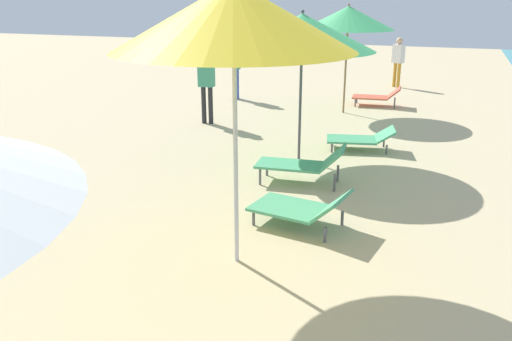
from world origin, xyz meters
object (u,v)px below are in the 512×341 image
(umbrella_fifth, at_px, (302,32))
(person_walking_near, at_px, (237,61))
(umbrella_fourth, at_px, (234,17))
(lounger_farthest_shoreside, at_px, (377,96))
(person_walking_mid, at_px, (398,57))
(person_walking_far, at_px, (206,77))
(umbrella_farthest, at_px, (348,18))
(lounger_fifth_inland, at_px, (302,163))
(lounger_fourth_shoreside, at_px, (301,207))
(lounger_fifth_shoreside, at_px, (361,138))

(umbrella_fifth, relative_size, person_walking_near, 1.49)
(umbrella_fourth, height_order, lounger_farthest_shoreside, umbrella_fourth)
(person_walking_mid, height_order, person_walking_far, person_walking_far)
(umbrella_farthest, bearing_deg, lounger_fifth_inland, -85.16)
(umbrella_fifth, relative_size, lounger_fifth_inland, 1.83)
(umbrella_farthest, bearing_deg, person_walking_mid, 79.73)
(lounger_fourth_shoreside, relative_size, person_walking_far, 0.76)
(umbrella_fourth, bearing_deg, person_walking_near, 112.61)
(umbrella_fifth, relative_size, lounger_fifth_shoreside, 1.89)
(lounger_farthest_shoreside, distance_m, person_walking_near, 4.11)
(lounger_farthest_shoreside, bearing_deg, person_walking_mid, -97.68)
(lounger_fourth_shoreside, bearing_deg, lounger_fifth_inland, -65.41)
(lounger_fifth_shoreside, distance_m, person_walking_far, 4.03)
(lounger_fourth_shoreside, height_order, person_walking_far, person_walking_far)
(lounger_fifth_inland, height_order, person_walking_near, person_walking_near)
(lounger_fifth_inland, xyz_separation_m, person_walking_far, (-3.26, 3.25, 0.75))
(person_walking_far, bearing_deg, person_walking_near, -177.20)
(person_walking_near, bearing_deg, lounger_fifth_shoreside, 117.95)
(lounger_fifth_inland, distance_m, lounger_farthest_shoreside, 6.76)
(lounger_fourth_shoreside, distance_m, lounger_fifth_inland, 1.65)
(lounger_fifth_shoreside, distance_m, person_walking_mid, 7.88)
(person_walking_far, bearing_deg, lounger_fifth_inland, 38.24)
(lounger_fifth_inland, bearing_deg, person_walking_near, -65.07)
(lounger_fourth_shoreside, xyz_separation_m, lounger_fifth_inland, (-0.44, 1.59, 0.08))
(umbrella_fifth, bearing_deg, person_walking_mid, 85.00)
(lounger_farthest_shoreside, bearing_deg, lounger_fourth_shoreside, 86.18)
(person_walking_near, distance_m, person_walking_far, 3.13)
(person_walking_mid, xyz_separation_m, person_walking_far, (-3.61, -6.88, 0.12))
(lounger_farthest_shoreside, bearing_deg, lounger_fifth_shoreside, 89.02)
(person_walking_mid, distance_m, person_walking_far, 7.77)
(lounger_fifth_shoreside, xyz_separation_m, person_walking_far, (-3.82, 0.96, 0.86))
(lounger_fourth_shoreside, bearing_deg, lounger_farthest_shoreside, -79.22)
(person_walking_mid, bearing_deg, person_walking_far, 6.37)
(lounger_fourth_shoreside, height_order, lounger_fifth_shoreside, lounger_fourth_shoreside)
(lounger_fifth_shoreside, bearing_deg, person_walking_near, -56.13)
(lounger_fifth_shoreside, height_order, person_walking_near, person_walking_near)
(umbrella_fourth, bearing_deg, lounger_fifth_shoreside, 83.86)
(umbrella_fifth, distance_m, umbrella_farthest, 4.31)
(lounger_fourth_shoreside, distance_m, lounger_fifth_shoreside, 3.89)
(umbrella_fourth, bearing_deg, person_walking_mid, 88.49)
(umbrella_fourth, bearing_deg, lounger_fourth_shoreside, 70.21)
(umbrella_fifth, relative_size, umbrella_farthest, 0.98)
(umbrella_fourth, distance_m, lounger_fourth_shoreside, 2.75)
(lounger_fifth_inland, relative_size, umbrella_farthest, 0.54)
(lounger_fifth_inland, relative_size, person_walking_far, 0.82)
(lounger_fifth_inland, distance_m, umbrella_farthest, 5.96)
(lounger_fifth_shoreside, distance_m, umbrella_farthest, 4.06)
(umbrella_fifth, bearing_deg, umbrella_farthest, 90.65)
(umbrella_fourth, xyz_separation_m, lounger_fifth_inland, (-0.01, 2.78, -2.37))
(umbrella_farthest, distance_m, person_walking_near, 3.63)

